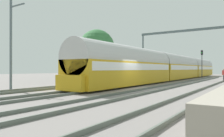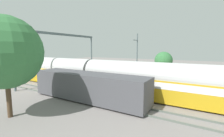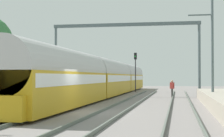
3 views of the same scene
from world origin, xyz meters
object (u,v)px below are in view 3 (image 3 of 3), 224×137
object	(u,v)px
railway_signal_far	(135,67)
person_crossing	(172,87)
freight_car	(37,84)
catenary_gantry	(125,41)
passenger_train	(108,77)

from	to	relation	value
railway_signal_far	person_crossing	bearing A→B (deg)	-65.95
railway_signal_far	freight_car	bearing A→B (deg)	-106.03
freight_car	catenary_gantry	bearing A→B (deg)	60.49
person_crossing	freight_car	bearing A→B (deg)	-103.65
catenary_gantry	freight_car	bearing A→B (deg)	-119.51
person_crossing	catenary_gantry	world-z (taller)	catenary_gantry
person_crossing	catenary_gantry	size ratio (longest dim) A/B	0.11
freight_car	catenary_gantry	world-z (taller)	catenary_gantry
passenger_train	catenary_gantry	xyz separation A→B (m)	(1.93, -0.54, 3.90)
freight_car	railway_signal_far	xyz separation A→B (m)	(5.79, 20.15, 1.90)
freight_car	catenary_gantry	distance (m)	12.58
passenger_train	railway_signal_far	bearing A→B (deg)	78.41
freight_car	person_crossing	distance (m)	13.99
freight_car	person_crossing	world-z (taller)	freight_car
passenger_train	railway_signal_far	xyz separation A→B (m)	(1.92, 9.35, 1.40)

